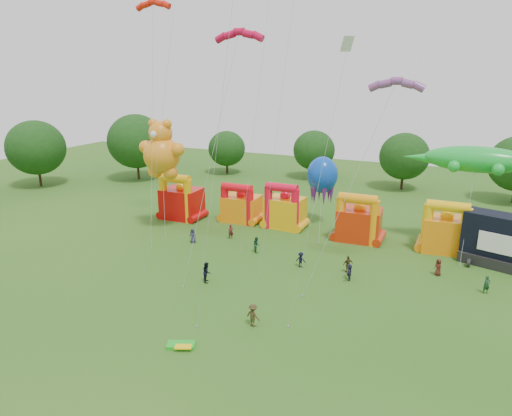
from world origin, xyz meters
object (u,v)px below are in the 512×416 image
at_px(teddy_bear_kite, 162,164).
at_px(gecko_kite, 475,171).
at_px(spectator_4, 348,264).
at_px(stage_trailer, 509,243).
at_px(octopus_kite, 321,195).
at_px(spectator_0, 193,236).
at_px(bouncy_castle_0, 181,201).
at_px(bouncy_castle_2, 284,210).

bearing_deg(teddy_bear_kite, gecko_kite, 14.28).
bearing_deg(spectator_4, stage_trailer, 174.29).
distance_m(octopus_kite, spectator_0, 16.93).
xyz_separation_m(bouncy_castle_0, teddy_bear_kite, (1.03, -5.09, 6.06)).
bearing_deg(bouncy_castle_2, spectator_0, -128.46).
height_order(stage_trailer, spectator_4, stage_trailer).
xyz_separation_m(stage_trailer, spectator_4, (-14.30, -7.95, -1.74)).
bearing_deg(stage_trailer, teddy_bear_kite, -172.83).
height_order(spectator_0, spectator_4, spectator_4).
relative_size(gecko_kite, spectator_4, 8.07).
height_order(octopus_kite, spectator_0, octopus_kite).
bearing_deg(bouncy_castle_0, teddy_bear_kite, -78.61).
distance_m(bouncy_castle_2, gecko_kite, 22.26).
distance_m(octopus_kite, spectator_4, 14.36).
height_order(bouncy_castle_0, stage_trailer, bouncy_castle_0).
bearing_deg(spectator_4, spectator_0, -37.21).
bearing_deg(bouncy_castle_0, spectator_0, -48.96).
bearing_deg(spectator_4, gecko_kite, -166.06).
distance_m(bouncy_castle_0, gecko_kite, 36.16).
bearing_deg(spectator_4, teddy_bear_kite, -42.29).
relative_size(teddy_bear_kite, spectator_0, 8.07).
bearing_deg(spectator_0, bouncy_castle_0, 125.27).
height_order(teddy_bear_kite, spectator_0, teddy_bear_kite).
relative_size(bouncy_castle_0, stage_trailer, 0.70).
distance_m(bouncy_castle_2, spectator_0, 12.43).
xyz_separation_m(bouncy_castle_2, teddy_bear_kite, (-13.15, -7.31, 6.18)).
distance_m(bouncy_castle_0, stage_trailer, 39.25).
height_order(bouncy_castle_2, spectator_0, bouncy_castle_2).
bearing_deg(octopus_kite, stage_trailer, -11.79).
bearing_deg(teddy_bear_kite, octopus_kite, 27.82).
height_order(teddy_bear_kite, gecko_kite, teddy_bear_kite).
bearing_deg(bouncy_castle_2, octopus_kite, 23.78).
xyz_separation_m(bouncy_castle_0, stage_trailer, (39.25, -0.28, 0.19)).
bearing_deg(teddy_bear_kite, spectator_0, -23.40).
distance_m(gecko_kite, spectator_4, 17.75).
bearing_deg(spectator_0, bouncy_castle_2, 45.78).
bearing_deg(octopus_kite, bouncy_castle_0, -167.52).
height_order(bouncy_castle_2, gecko_kite, gecko_kite).
relative_size(teddy_bear_kite, spectator_4, 8.01).
bearing_deg(spectator_0, gecko_kite, 15.27).
xyz_separation_m(spectator_0, spectator_4, (18.46, -0.78, 0.01)).
xyz_separation_m(gecko_kite, spectator_4, (-10.43, -11.89, -8.07)).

